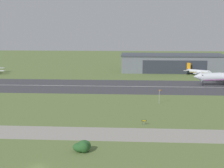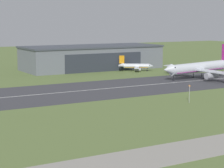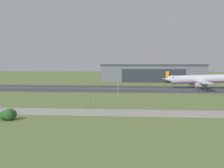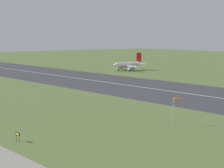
{
  "view_description": "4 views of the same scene",
  "coord_description": "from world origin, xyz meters",
  "px_view_note": "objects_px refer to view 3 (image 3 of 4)",
  "views": [
    {
      "loc": [
        21.96,
        -68.02,
        32.13
      ],
      "look_at": [
        12.82,
        76.66,
        6.91
      ],
      "focal_mm": 50.0,
      "sensor_mm": 36.0,
      "label": 1
    },
    {
      "loc": [
        -60.31,
        -45.76,
        27.6
      ],
      "look_at": [
        12.18,
        81.27,
        6.32
      ],
      "focal_mm": 70.0,
      "sensor_mm": 36.0,
      "label": 2
    },
    {
      "loc": [
        44.22,
        -68.77,
        15.58
      ],
      "look_at": [
        31.61,
        67.29,
        5.68
      ],
      "focal_mm": 50.0,
      "sensor_mm": 36.0,
      "label": 3
    },
    {
      "loc": [
        97.55,
        0.07,
        19.41
      ],
      "look_at": [
        11.57,
        68.79,
        6.92
      ],
      "focal_mm": 70.0,
      "sensor_mm": 36.0,
      "label": 4
    }
  ],
  "objects_px": {
    "airplane_parked_centre": "(177,80)",
    "windsock_pole": "(119,84)",
    "shrub_clump": "(8,115)",
    "airplane_landing": "(201,79)",
    "runway_sign": "(88,103)"
  },
  "relations": [
    {
      "from": "airplane_parked_centre",
      "to": "windsock_pole",
      "type": "xyz_separation_m",
      "value": [
        -35.1,
        -87.82,
        2.72
      ]
    },
    {
      "from": "shrub_clump",
      "to": "airplane_parked_centre",
      "type": "bearing_deg",
      "value": 67.37
    },
    {
      "from": "windsock_pole",
      "to": "runway_sign",
      "type": "xyz_separation_m",
      "value": [
        -8.42,
        -33.06,
        -4.08
      ]
    },
    {
      "from": "airplane_landing",
      "to": "runway_sign",
      "type": "bearing_deg",
      "value": -123.44
    },
    {
      "from": "runway_sign",
      "to": "airplane_parked_centre",
      "type": "bearing_deg",
      "value": 70.2
    },
    {
      "from": "airplane_parked_centre",
      "to": "shrub_clump",
      "type": "xyz_separation_m",
      "value": [
        -60.73,
        -145.67,
        -1.31
      ]
    },
    {
      "from": "windsock_pole",
      "to": "airplane_landing",
      "type": "bearing_deg",
      "value": 46.41
    },
    {
      "from": "airplane_parked_centre",
      "to": "runway_sign",
      "type": "height_order",
      "value": "airplane_parked_centre"
    },
    {
      "from": "windsock_pole",
      "to": "airplane_parked_centre",
      "type": "bearing_deg",
      "value": 68.22
    },
    {
      "from": "airplane_landing",
      "to": "shrub_clump",
      "type": "relative_size",
      "value": 9.54
    },
    {
      "from": "shrub_clump",
      "to": "windsock_pole",
      "type": "distance_m",
      "value": 63.4
    },
    {
      "from": "airplane_parked_centre",
      "to": "runway_sign",
      "type": "xyz_separation_m",
      "value": [
        -43.52,
        -120.88,
        -1.36
      ]
    },
    {
      "from": "airplane_landing",
      "to": "runway_sign",
      "type": "xyz_separation_m",
      "value": [
        -52.25,
        -79.11,
        -3.85
      ]
    },
    {
      "from": "airplane_parked_centre",
      "to": "shrub_clump",
      "type": "distance_m",
      "value": 157.82
    },
    {
      "from": "windsock_pole",
      "to": "runway_sign",
      "type": "relative_size",
      "value": 3.4
    }
  ]
}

